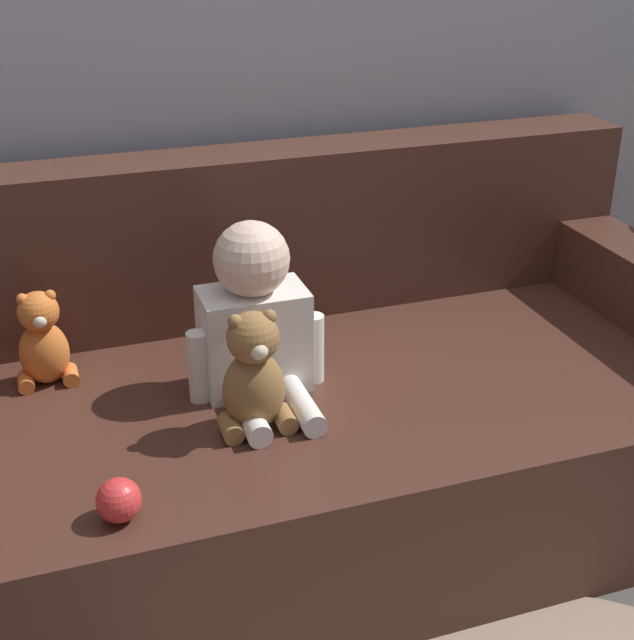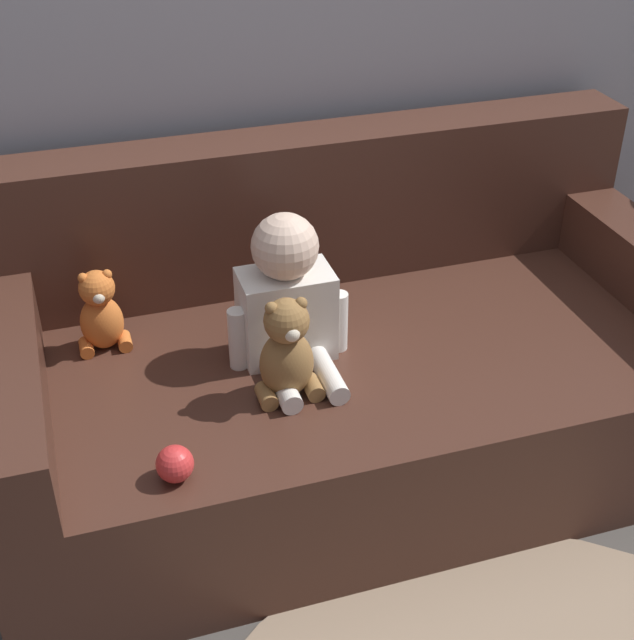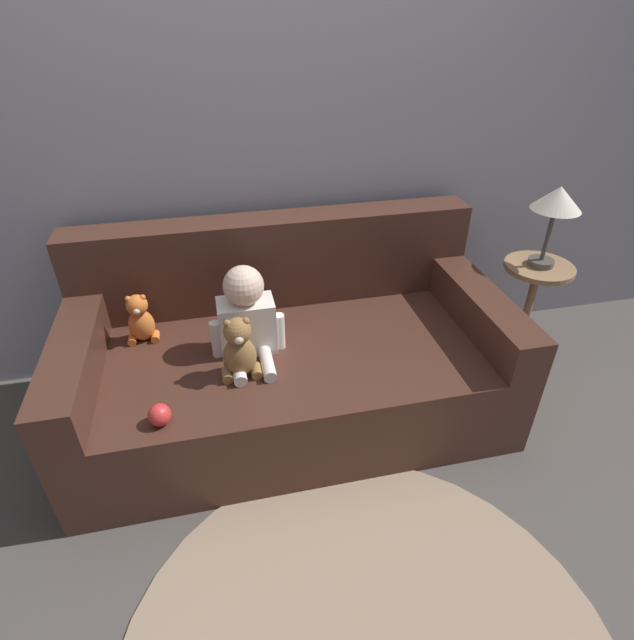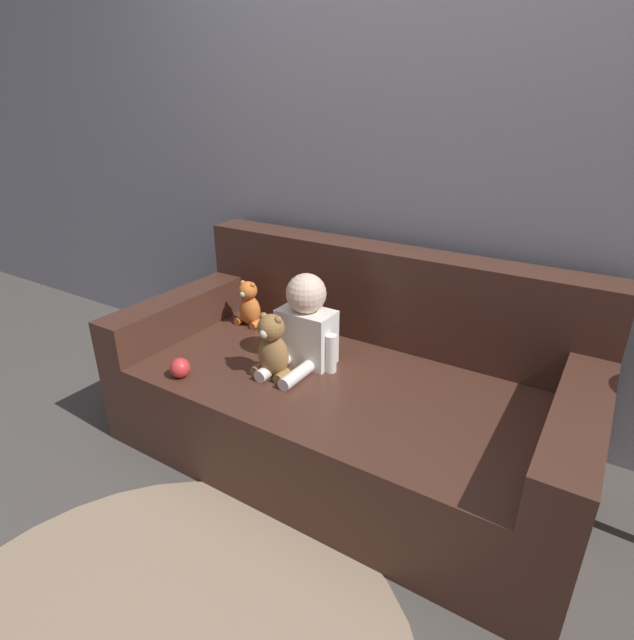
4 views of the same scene
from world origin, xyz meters
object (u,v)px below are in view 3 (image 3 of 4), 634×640
at_px(teddy_bear_brown, 239,349).
at_px(side_table, 548,235).
at_px(person_baby, 246,316).
at_px(toy_ball, 159,415).
at_px(couch, 289,355).
at_px(plush_toy_side, 140,319).

height_order(teddy_bear_brown, side_table, side_table).
xyz_separation_m(person_baby, teddy_bear_brown, (-0.05, -0.16, -0.04)).
bearing_deg(person_baby, toy_ball, -133.88).
bearing_deg(teddy_bear_brown, couch, 44.90).
bearing_deg(couch, toy_ball, -140.79).
relative_size(teddy_bear_brown, plush_toy_side, 1.18).
bearing_deg(teddy_bear_brown, plush_toy_side, 139.62).
relative_size(plush_toy_side, side_table, 0.24).
bearing_deg(plush_toy_side, toy_ball, -80.78).
xyz_separation_m(teddy_bear_brown, plush_toy_side, (-0.39, 0.33, -0.02)).
bearing_deg(toy_ball, side_table, 15.63).
height_order(couch, side_table, side_table).
distance_m(teddy_bear_brown, plush_toy_side, 0.51).
bearing_deg(person_baby, side_table, 5.26).
bearing_deg(couch, teddy_bear_brown, -135.10).
relative_size(person_baby, side_table, 0.40).
xyz_separation_m(person_baby, plush_toy_side, (-0.44, 0.18, -0.06)).
distance_m(plush_toy_side, toy_ball, 0.55).
height_order(couch, teddy_bear_brown, couch).
bearing_deg(teddy_bear_brown, side_table, 11.13).
height_order(person_baby, side_table, side_table).
xyz_separation_m(couch, toy_ball, (-0.53, -0.43, 0.15)).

